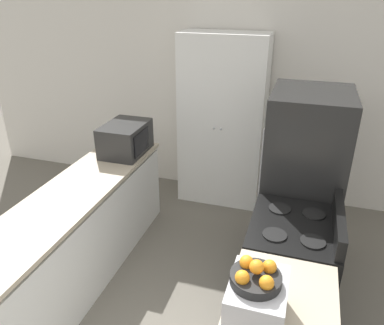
{
  "coord_description": "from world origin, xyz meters",
  "views": [
    {
      "loc": [
        0.89,
        -1.0,
        2.45
      ],
      "look_at": [
        0.0,
        1.83,
        1.05
      ],
      "focal_mm": 35.0,
      "sensor_mm": 36.0,
      "label": 1
    }
  ],
  "objects_px": {
    "fruit_bowl": "(256,276)",
    "microwave": "(126,139)",
    "pantry_cabinet": "(222,122)",
    "toaster_oven": "(256,301)",
    "stove": "(289,271)",
    "refrigerator": "(302,181)"
  },
  "relations": [
    {
      "from": "pantry_cabinet",
      "to": "refrigerator",
      "type": "height_order",
      "value": "pantry_cabinet"
    },
    {
      "from": "toaster_oven",
      "to": "fruit_bowl",
      "type": "height_order",
      "value": "fruit_bowl"
    },
    {
      "from": "fruit_bowl",
      "to": "microwave",
      "type": "bearing_deg",
      "value": 132.34
    },
    {
      "from": "microwave",
      "to": "fruit_bowl",
      "type": "relative_size",
      "value": 2.11
    },
    {
      "from": "stove",
      "to": "microwave",
      "type": "bearing_deg",
      "value": 155.25
    },
    {
      "from": "toaster_oven",
      "to": "pantry_cabinet",
      "type": "bearing_deg",
      "value": 106.91
    },
    {
      "from": "stove",
      "to": "microwave",
      "type": "distance_m",
      "value": 2.02
    },
    {
      "from": "pantry_cabinet",
      "to": "stove",
      "type": "bearing_deg",
      "value": -60.75
    },
    {
      "from": "microwave",
      "to": "fruit_bowl",
      "type": "xyz_separation_m",
      "value": [
        1.59,
        -1.75,
        0.13
      ]
    },
    {
      "from": "pantry_cabinet",
      "to": "toaster_oven",
      "type": "distance_m",
      "value": 2.76
    },
    {
      "from": "stove",
      "to": "fruit_bowl",
      "type": "relative_size",
      "value": 4.07
    },
    {
      "from": "refrigerator",
      "to": "microwave",
      "type": "distance_m",
      "value": 1.79
    },
    {
      "from": "stove",
      "to": "toaster_oven",
      "type": "xyz_separation_m",
      "value": [
        -0.15,
        -0.94,
        0.55
      ]
    },
    {
      "from": "refrigerator",
      "to": "toaster_oven",
      "type": "distance_m",
      "value": 1.76
    },
    {
      "from": "toaster_oven",
      "to": "fruit_bowl",
      "type": "relative_size",
      "value": 1.41
    },
    {
      "from": "refrigerator",
      "to": "fruit_bowl",
      "type": "xyz_separation_m",
      "value": [
        -0.18,
        -1.75,
        0.33
      ]
    },
    {
      "from": "refrigerator",
      "to": "fruit_bowl",
      "type": "relative_size",
      "value": 6.53
    },
    {
      "from": "pantry_cabinet",
      "to": "microwave",
      "type": "height_order",
      "value": "pantry_cabinet"
    },
    {
      "from": "pantry_cabinet",
      "to": "toaster_oven",
      "type": "bearing_deg",
      "value": -73.09
    },
    {
      "from": "pantry_cabinet",
      "to": "stove",
      "type": "distance_m",
      "value": 2.02
    },
    {
      "from": "toaster_oven",
      "to": "fruit_bowl",
      "type": "xyz_separation_m",
      "value": [
        -0.01,
        0.0,
        0.16
      ]
    },
    {
      "from": "refrigerator",
      "to": "pantry_cabinet",
      "type": "bearing_deg",
      "value": 137.32
    }
  ]
}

